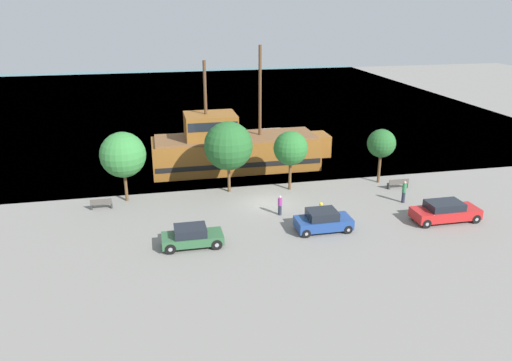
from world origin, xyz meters
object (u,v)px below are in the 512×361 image
Objects in this scene: pedestrian_walking_near at (280,205)px; parked_car_curb_mid at (192,236)px; parked_car_curb_front at (323,221)px; bench_promenade_west at (101,204)px; fire_hydrant at (321,207)px; pirate_ship at (234,148)px; moored_boat_dockside at (275,138)px; bench_promenade_east at (398,183)px; pedestrian_walking_far at (404,192)px; parked_car_curb_rear at (445,211)px.

parked_car_curb_mid is at bearing -151.56° from pedestrian_walking_near.
parked_car_curb_front is 2.41× the size of bench_promenade_west.
fire_hydrant is at bearing -13.99° from bench_promenade_west.
parked_car_curb_front reaches higher than bench_promenade_west.
pirate_ship is 16.15m from parked_car_curb_mid.
fire_hydrant is at bearing -1.75° from pedestrian_walking_near.
bench_promenade_east is (6.65, -16.14, -0.13)m from moored_boat_dockside.
pirate_ship reaches higher than bench_promenade_west.
bench_promenade_east is at bearing -67.61° from moored_boat_dockside.
pedestrian_walking_far is (11.63, -11.16, -1.09)m from pirate_ship.
pirate_ship is 21.90× the size of fire_hydrant.
pedestrian_walking_far is (17.00, 4.02, 0.22)m from parked_car_curb_mid.
pedestrian_walking_far is (6.98, 0.41, 0.50)m from fire_hydrant.
pedestrian_walking_far is (10.15, 0.31, 0.15)m from pedestrian_walking_near.
pirate_ship reaches higher than parked_car_curb_rear.
pedestrian_walking_far is at bearing 1.75° from pedestrian_walking_near.
pirate_ship is 2.84× the size of moored_boat_dockside.
parked_car_curb_mid is 2.56× the size of pedestrian_walking_near.
bench_promenade_west is (-24.31, 0.65, -0.01)m from bench_promenade_east.
bench_promenade_east is at bearing 70.09° from pedestrian_walking_far.
pirate_ship is 19.80m from parked_car_curb_rear.
bench_promenade_east is 1.00× the size of pedestrian_walking_far.
pirate_ship is at bearing 104.14° from parked_car_curb_front.
pirate_ship reaches higher than parked_car_curb_mid.
parked_car_curb_mid is 17.47m from pedestrian_walking_far.
bench_promenade_west is 13.66m from pedestrian_walking_near.
pirate_ship is at bearing 32.95° from bench_promenade_west.
fire_hydrant is 7.01m from pedestrian_walking_far.
moored_boat_dockside is 1.53× the size of parked_car_curb_front.
pirate_ship is 3.47× the size of parked_car_curb_rear.
bench_promenade_west is at bearing 154.86° from parked_car_curb_front.
parked_car_curb_front is at bearing -25.14° from bench_promenade_west.
pirate_ship is at bearing 97.33° from pedestrian_walking_near.
parked_car_curb_front is at bearing -106.77° from fire_hydrant.
moored_boat_dockside is 17.46m from bench_promenade_east.
pirate_ship reaches higher than pedestrian_walking_near.
parked_car_curb_rear is (18.22, 0.16, 0.05)m from parked_car_curb_mid.
bench_promenade_east is at bearing 35.95° from parked_car_curb_front.
bench_promenade_west is (-24.44, 7.50, -0.31)m from parked_car_curb_rear.
pedestrian_walking_far reaches higher than parked_car_curb_mid.
bench_promenade_west is 1.04× the size of pedestrian_walking_near.
moored_boat_dockside reaches higher than parked_car_curb_rear.
parked_car_curb_front is 5.02× the size of fire_hydrant.
bench_promenade_west is at bearing 178.47° from bench_promenade_east.
parked_car_curb_mid is at bearing -116.28° from moored_boat_dockside.
pedestrian_walking_near is at bearing 162.67° from parked_car_curb_rear.
parked_car_curb_mid is 19.39m from bench_promenade_east.
bench_promenade_east is (9.01, 6.53, -0.29)m from parked_car_curb_front.
bench_promenade_east is 3.21m from pedestrian_walking_far.
parked_car_curb_front is 2.51× the size of pedestrian_walking_near.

